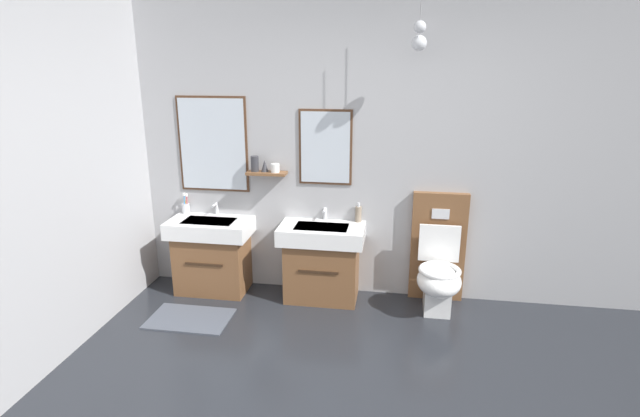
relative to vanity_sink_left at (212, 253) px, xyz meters
name	(u,v)px	position (x,y,z in m)	size (l,w,h in m)	color
wall_back	(380,145)	(1.52, 0.25, 1.02)	(4.64, 0.47, 2.78)	#A8A8AA
bath_mat	(190,319)	(0.00, -0.58, -0.37)	(0.68, 0.44, 0.01)	#474C56
vanity_sink_left	(212,253)	(0.00, 0.00, 0.00)	(0.75, 0.46, 0.70)	brown
tap_on_left_sink	(216,207)	(0.00, 0.16, 0.40)	(0.03, 0.13, 0.11)	silver
vanity_sink_right	(322,260)	(1.04, 0.00, 0.00)	(0.75, 0.46, 0.70)	brown
tap_on_right_sink	(325,212)	(1.04, 0.16, 0.40)	(0.03, 0.13, 0.11)	silver
toilet	(438,267)	(2.07, -0.01, 0.00)	(0.48, 0.62, 1.00)	brown
toothbrush_cup	(186,208)	(-0.30, 0.15, 0.38)	(0.07, 0.07, 0.21)	silver
soap_dispenser	(358,214)	(1.35, 0.16, 0.40)	(0.06, 0.06, 0.18)	gray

